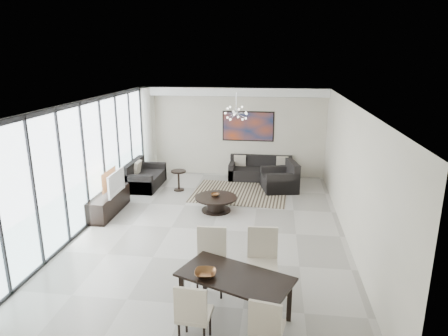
% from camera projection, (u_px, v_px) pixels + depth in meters
% --- Properties ---
extents(room_shell, '(6.00, 9.00, 2.90)m').
position_uv_depth(room_shell, '(232.00, 170.00, 8.75)').
color(room_shell, '#A8A39B').
rests_on(room_shell, ground).
extents(window_wall, '(0.37, 8.95, 2.90)m').
position_uv_depth(window_wall, '(89.00, 164.00, 9.15)').
color(window_wall, silver).
rests_on(window_wall, floor).
extents(soffit, '(5.98, 0.40, 0.26)m').
position_uv_depth(soffit, '(232.00, 92.00, 12.55)').
color(soffit, white).
rests_on(soffit, room_shell).
extents(painting, '(1.68, 0.04, 0.98)m').
position_uv_depth(painting, '(248.00, 126.00, 12.96)').
color(painting, '#A93D17').
rests_on(painting, room_shell).
extents(chandelier, '(0.66, 0.66, 0.71)m').
position_uv_depth(chandelier, '(236.00, 113.00, 10.91)').
color(chandelier, silver).
rests_on(chandelier, room_shell).
extents(rug, '(2.81, 2.23, 0.01)m').
position_uv_depth(rug, '(240.00, 193.00, 11.63)').
color(rug, black).
rests_on(rug, floor).
extents(coffee_table, '(1.08, 1.08, 0.38)m').
position_uv_depth(coffee_table, '(216.00, 203.00, 10.27)').
color(coffee_table, black).
rests_on(coffee_table, floor).
extents(bowl_coffee, '(0.24, 0.24, 0.07)m').
position_uv_depth(bowl_coffee, '(215.00, 195.00, 10.27)').
color(bowl_coffee, brown).
rests_on(bowl_coffee, coffee_table).
extents(sofa_main, '(2.01, 0.82, 0.73)m').
position_uv_depth(sofa_main, '(260.00, 172.00, 12.90)').
color(sofa_main, black).
rests_on(sofa_main, floor).
extents(loveseat, '(0.89, 1.58, 0.79)m').
position_uv_depth(loveseat, '(144.00, 178.00, 12.15)').
color(loveseat, black).
rests_on(loveseat, floor).
extents(armchair, '(1.18, 1.22, 0.86)m').
position_uv_depth(armchair, '(281.00, 180.00, 11.85)').
color(armchair, black).
rests_on(armchair, floor).
extents(side_table, '(0.44, 0.44, 0.61)m').
position_uv_depth(side_table, '(179.00, 177.00, 11.78)').
color(side_table, black).
rests_on(side_table, floor).
extents(tv_console, '(0.49, 1.74, 0.54)m').
position_uv_depth(tv_console, '(108.00, 203.00, 10.11)').
color(tv_console, black).
rests_on(tv_console, floor).
extents(television, '(0.14, 0.99, 0.57)m').
position_uv_depth(television, '(112.00, 183.00, 9.91)').
color(television, gray).
rests_on(television, tv_console).
extents(dining_table, '(1.89, 1.43, 0.70)m').
position_uv_depth(dining_table, '(235.00, 281.00, 5.98)').
color(dining_table, black).
rests_on(dining_table, floor).
extents(dining_chair_sw, '(0.47, 0.47, 0.97)m').
position_uv_depth(dining_chair_sw, '(193.00, 311.00, 5.37)').
color(dining_chair_sw, beige).
rests_on(dining_chair_sw, floor).
extents(dining_chair_se, '(0.50, 0.50, 0.93)m').
position_uv_depth(dining_chair_se, '(266.00, 325.00, 5.13)').
color(dining_chair_se, beige).
rests_on(dining_chair_se, floor).
extents(dining_chair_nw, '(0.52, 0.52, 1.09)m').
position_uv_depth(dining_chair_nw, '(211.00, 255.00, 6.74)').
color(dining_chair_nw, beige).
rests_on(dining_chair_nw, floor).
extents(dining_chair_ne, '(0.53, 0.53, 1.11)m').
position_uv_depth(dining_chair_ne, '(262.00, 255.00, 6.69)').
color(dining_chair_ne, beige).
rests_on(dining_chair_ne, floor).
extents(bowl_dining, '(0.35, 0.35, 0.08)m').
position_uv_depth(bowl_dining, '(205.00, 273.00, 5.95)').
color(bowl_dining, brown).
rests_on(bowl_dining, dining_table).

